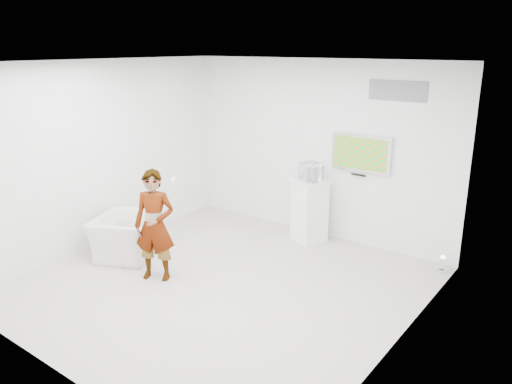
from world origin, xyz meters
TOP-DOWN VIEW (x-y plane):
  - room at (0.00, 0.00)m, footprint 5.01×5.01m
  - tv at (0.85, 2.45)m, footprint 1.00×0.08m
  - logo_decal at (1.35, 2.49)m, footprint 0.90×0.02m
  - person at (-0.86, -0.42)m, footprint 0.69×0.60m
  - armchair at (-1.85, -0.17)m, footprint 1.20×1.26m
  - pedestal at (0.13, 2.12)m, footprint 0.66×0.66m
  - floor_uplight at (2.34, 2.22)m, footprint 0.21×0.21m
  - vitrine at (0.13, 2.12)m, footprint 0.34×0.34m
  - console at (0.13, 2.12)m, footprint 0.07×0.18m
  - wii_remote at (-0.70, -0.17)m, footprint 0.11×0.12m

SIDE VIEW (x-z plane):
  - floor_uplight at x=2.34m, z-range 0.00..0.25m
  - armchair at x=-1.85m, z-range 0.00..0.64m
  - pedestal at x=0.13m, z-range 0.00..1.05m
  - person at x=-0.86m, z-range 0.00..1.59m
  - console at x=0.13m, z-range 1.05..1.28m
  - vitrine at x=0.13m, z-range 1.05..1.35m
  - wii_remote at x=-0.70m, z-range 1.41..1.44m
  - room at x=0.00m, z-range 0.00..3.00m
  - tv at x=0.85m, z-range 1.25..1.85m
  - logo_decal at x=1.35m, z-range 2.40..2.70m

